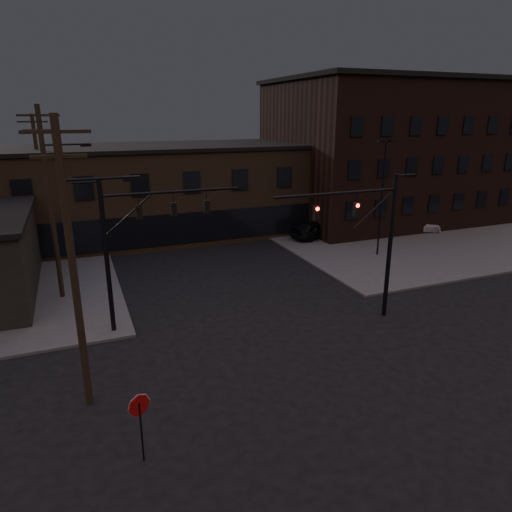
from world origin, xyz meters
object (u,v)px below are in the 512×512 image
Objects in this scene: traffic_signal_far at (132,238)px; car_crossing at (217,230)px; traffic_signal_near at (374,233)px; parked_car_lot_b at (418,225)px; stop_sign at (140,412)px; parked_car_lot_a at (315,229)px.

traffic_signal_far is 1.84× the size of car_crossing.
traffic_signal_near is 1.89× the size of parked_car_lot_b.
stop_sign is at bearing 144.12° from parked_car_lot_b.
parked_car_lot_a is (18.80, 22.42, -0.89)m from stop_sign.
parked_car_lot_b is at bearing 35.42° from stop_sign.
traffic_signal_far is 21.87m from parked_car_lot_a.
traffic_signal_near is 15.17m from stop_sign.
traffic_signal_far is at bearing 163.83° from traffic_signal_near.
car_crossing is at bearing 67.77° from stop_sign.
parked_car_lot_b is (15.88, 14.31, -4.17)m from traffic_signal_near.
traffic_signal_near is 3.23× the size of stop_sign.
traffic_signal_near is 20.47m from car_crossing.
parked_car_lot_a is at bearing -41.72° from car_crossing.
stop_sign is (-1.28, -9.99, -3.17)m from traffic_signal_far.
parked_car_lot_b is (10.44, -1.63, -0.18)m from parked_car_lot_a.
traffic_signal_near reaches higher than stop_sign.
car_crossing is at bearing 97.43° from traffic_signal_near.
parked_car_lot_b is (29.24, 20.79, -1.08)m from stop_sign.
car_crossing is at bearing 91.96° from parked_car_lot_b.
parked_car_lot_a is (5.45, 15.94, -3.98)m from traffic_signal_near.
parked_car_lot_b is 19.29m from car_crossing.
stop_sign reaches higher than parked_car_lot_b.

